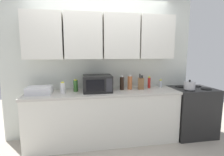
# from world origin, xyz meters

# --- Properties ---
(wall_back_with_cabinets) EXTENTS (3.45, 0.38, 2.60)m
(wall_back_with_cabinets) POSITION_xyz_m (0.00, -0.07, 1.58)
(wall_back_with_cabinets) COLOR silver
(wall_back_with_cabinets) RESTS_ON ground_plane
(counter_run) EXTENTS (2.58, 0.63, 0.90)m
(counter_run) POSITION_xyz_m (0.00, -0.30, 0.45)
(counter_run) COLOR white
(counter_run) RESTS_ON ground_plane
(stove_range) EXTENTS (0.76, 0.64, 0.91)m
(stove_range) POSITION_xyz_m (1.67, -0.32, 0.45)
(stove_range) COLOR black
(stove_range) RESTS_ON ground_plane
(kettle) EXTENTS (0.19, 0.19, 0.17)m
(kettle) POSITION_xyz_m (1.50, -0.46, 0.98)
(kettle) COLOR #B2B2B7
(kettle) RESTS_ON stove_range
(microwave) EXTENTS (0.48, 0.37, 0.28)m
(microwave) POSITION_xyz_m (-0.10, -0.30, 1.04)
(microwave) COLOR black
(microwave) RESTS_ON counter_run
(dish_rack) EXTENTS (0.38, 0.30, 0.12)m
(dish_rack) POSITION_xyz_m (-1.03, -0.30, 0.96)
(dish_rack) COLOR silver
(dish_rack) RESTS_ON counter_run
(knife_block) EXTENTS (0.13, 0.14, 0.28)m
(knife_block) POSITION_xyz_m (0.69, -0.22, 1.00)
(knife_block) COLOR brown
(knife_block) RESTS_ON counter_run
(bottle_clear_tall) EXTENTS (0.05, 0.05, 0.15)m
(bottle_clear_tall) POSITION_xyz_m (1.12, -0.12, 0.97)
(bottle_clear_tall) COLOR silver
(bottle_clear_tall) RESTS_ON counter_run
(bottle_soy_dark) EXTENTS (0.07, 0.07, 0.25)m
(bottle_soy_dark) POSITION_xyz_m (0.34, -0.22, 1.02)
(bottle_soy_dark) COLOR black
(bottle_soy_dark) RESTS_ON counter_run
(bottle_white_jar) EXTENTS (0.08, 0.08, 0.19)m
(bottle_white_jar) POSITION_xyz_m (-0.67, -0.32, 0.99)
(bottle_white_jar) COLOR white
(bottle_white_jar) RESTS_ON counter_run
(bottle_red_sauce) EXTENTS (0.05, 0.05, 0.22)m
(bottle_red_sauce) POSITION_xyz_m (0.87, -0.16, 1.00)
(bottle_red_sauce) COLOR red
(bottle_red_sauce) RESTS_ON counter_run
(bottle_green_oil) EXTENTS (0.08, 0.08, 0.21)m
(bottle_green_oil) POSITION_xyz_m (-0.47, -0.22, 1.00)
(bottle_green_oil) COLOR #386B2D
(bottle_green_oil) RESTS_ON counter_run
(bottle_spice_jar) EXTENTS (0.08, 0.08, 0.26)m
(bottle_spice_jar) POSITION_xyz_m (0.49, -0.21, 1.02)
(bottle_spice_jar) COLOR #BC6638
(bottle_spice_jar) RESTS_ON counter_run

